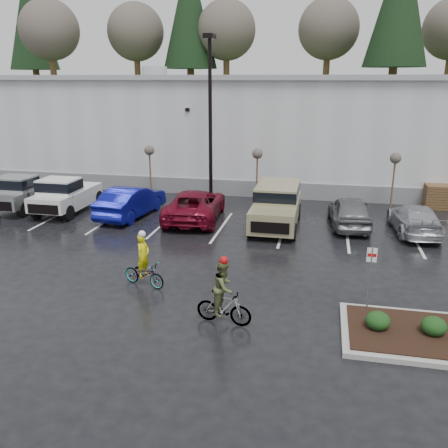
% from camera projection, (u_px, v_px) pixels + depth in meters
% --- Properties ---
extents(ground, '(120.00, 120.00, 0.00)m').
position_uv_depth(ground, '(245.00, 305.00, 15.35)').
color(ground, black).
rests_on(ground, ground).
extents(warehouse, '(60.50, 15.50, 7.20)m').
position_uv_depth(warehouse, '(295.00, 126.00, 34.83)').
color(warehouse, silver).
rests_on(warehouse, ground).
extents(wooded_ridge, '(80.00, 25.00, 6.00)m').
position_uv_depth(wooded_ridge, '(307.00, 113.00, 56.53)').
color(wooded_ridge, '#253D19').
rests_on(wooded_ridge, ground).
extents(lamppost, '(0.50, 1.00, 9.22)m').
position_uv_depth(lamppost, '(210.00, 104.00, 25.68)').
color(lamppost, black).
rests_on(lamppost, ground).
extents(sapling_west, '(0.60, 0.60, 3.20)m').
position_uv_depth(sapling_west, '(149.00, 153.00, 28.27)').
color(sapling_west, '#4B3A1E').
rests_on(sapling_west, ground).
extents(sapling_mid, '(0.60, 0.60, 3.20)m').
position_uv_depth(sapling_mid, '(257.00, 157.00, 26.99)').
color(sapling_mid, '#4B3A1E').
rests_on(sapling_mid, ground).
extents(sapling_east, '(0.60, 0.60, 3.20)m').
position_uv_depth(sapling_east, '(395.00, 161.00, 25.52)').
color(sapling_east, '#4B3A1E').
rests_on(sapling_east, ground).
extents(pallet_stack_a, '(1.20, 1.20, 1.35)m').
position_uv_depth(pallet_stack_a, '(436.00, 196.00, 26.56)').
color(pallet_stack_a, '#4B3A1E').
rests_on(pallet_stack_a, ground).
extents(shrub_a, '(0.70, 0.70, 0.52)m').
position_uv_depth(shrub_a, '(378.00, 321.00, 13.51)').
color(shrub_a, black).
rests_on(shrub_a, curb_island).
extents(shrub_b, '(0.70, 0.70, 0.52)m').
position_uv_depth(shrub_b, '(434.00, 326.00, 13.21)').
color(shrub_b, black).
rests_on(shrub_b, curb_island).
extents(fire_lane_sign, '(0.30, 0.05, 2.20)m').
position_uv_depth(fire_lane_sign, '(370.00, 272.00, 14.38)').
color(fire_lane_sign, gray).
rests_on(fire_lane_sign, ground).
extents(pickup_silver, '(2.10, 5.20, 1.96)m').
position_uv_depth(pickup_silver, '(27.00, 190.00, 26.62)').
color(pickup_silver, '#989C9F').
rests_on(pickup_silver, ground).
extents(pickup_white, '(2.10, 5.20, 1.96)m').
position_uv_depth(pickup_white, '(69.00, 193.00, 25.99)').
color(pickup_white, silver).
rests_on(pickup_white, ground).
extents(car_blue, '(2.30, 5.10, 1.62)m').
position_uv_depth(car_blue, '(131.00, 201.00, 24.95)').
color(car_blue, navy).
rests_on(car_blue, ground).
extents(car_red, '(3.01, 5.77, 1.55)m').
position_uv_depth(car_red, '(195.00, 205.00, 24.40)').
color(car_red, maroon).
rests_on(car_red, ground).
extents(suv_tan, '(2.20, 5.10, 2.06)m').
position_uv_depth(suv_tan, '(276.00, 207.00, 23.02)').
color(suv_tan, gray).
rests_on(suv_tan, ground).
extents(car_grey, '(2.16, 4.60, 1.52)m').
position_uv_depth(car_grey, '(349.00, 211.00, 23.26)').
color(car_grey, slate).
rests_on(car_grey, ground).
extents(car_far_silver, '(2.17, 4.73, 1.34)m').
position_uv_depth(car_far_silver, '(415.00, 219.00, 22.33)').
color(car_far_silver, '#B3B5BC').
rests_on(car_far_silver, ground).
extents(cyclist_hivis, '(1.78, 1.08, 2.04)m').
position_uv_depth(cyclist_hivis, '(144.00, 269.00, 16.60)').
color(cyclist_hivis, '#3F3F44').
rests_on(cyclist_hivis, ground).
extents(cyclist_olive, '(1.71, 0.84, 2.15)m').
position_uv_depth(cyclist_olive, '(224.00, 299.00, 13.97)').
color(cyclist_olive, '#3F3F44').
rests_on(cyclist_olive, ground).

